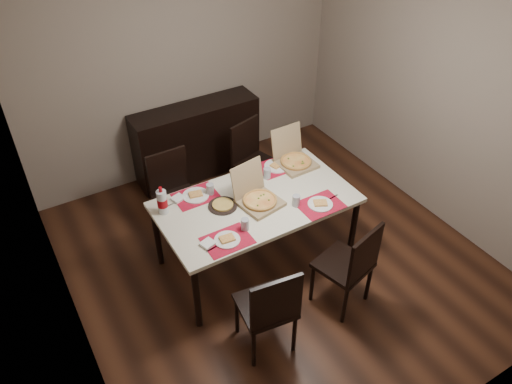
{
  "coord_description": "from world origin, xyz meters",
  "views": [
    {
      "loc": [
        -1.99,
        -2.94,
        3.62
      ],
      "look_at": [
        -0.17,
        0.11,
        0.85
      ],
      "focal_mm": 35.0,
      "sensor_mm": 36.0,
      "label": 1
    }
  ],
  "objects_px": {
    "soda_bottle": "(162,202)",
    "pizza_box_center": "(258,198)",
    "dip_bowl": "(256,184)",
    "chair_near_left": "(269,308)",
    "chair_near_right": "(351,264)",
    "dining_table": "(256,206)",
    "chair_far_right": "(253,158)",
    "chair_far_left": "(174,191)",
    "sideboard": "(197,140)"
  },
  "relations": [
    {
      "from": "chair_near_left",
      "to": "pizza_box_center",
      "type": "distance_m",
      "value": 1.06
    },
    {
      "from": "sideboard",
      "to": "chair_near_left",
      "type": "relative_size",
      "value": 1.61
    },
    {
      "from": "chair_near_left",
      "to": "chair_near_right",
      "type": "xyz_separation_m",
      "value": [
        0.85,
        0.04,
        0.0
      ]
    },
    {
      "from": "dining_table",
      "to": "chair_far_left",
      "type": "xyz_separation_m",
      "value": [
        -0.49,
        0.81,
        -0.17
      ]
    },
    {
      "from": "dining_table",
      "to": "chair_far_right",
      "type": "bearing_deg",
      "value": 61.35
    },
    {
      "from": "dining_table",
      "to": "chair_near_left",
      "type": "xyz_separation_m",
      "value": [
        -0.44,
        -0.95,
        -0.17
      ]
    },
    {
      "from": "dining_table",
      "to": "pizza_box_center",
      "type": "height_order",
      "value": "pizza_box_center"
    },
    {
      "from": "chair_far_right",
      "to": "chair_near_right",
      "type": "bearing_deg",
      "value": -93.1
    },
    {
      "from": "sideboard",
      "to": "dining_table",
      "type": "relative_size",
      "value": 0.83
    },
    {
      "from": "sideboard",
      "to": "pizza_box_center",
      "type": "bearing_deg",
      "value": -95.72
    },
    {
      "from": "chair_far_left",
      "to": "sideboard",
      "type": "bearing_deg",
      "value": 52.63
    },
    {
      "from": "pizza_box_center",
      "to": "soda_bottle",
      "type": "relative_size",
      "value": 1.6
    },
    {
      "from": "chair_near_right",
      "to": "chair_far_right",
      "type": "bearing_deg",
      "value": 86.9
    },
    {
      "from": "dining_table",
      "to": "soda_bottle",
      "type": "bearing_deg",
      "value": 160.48
    },
    {
      "from": "sideboard",
      "to": "chair_far_left",
      "type": "bearing_deg",
      "value": -127.37
    },
    {
      "from": "sideboard",
      "to": "dip_bowl",
      "type": "xyz_separation_m",
      "value": [
        -0.05,
        -1.46,
        0.31
      ]
    },
    {
      "from": "chair_far_right",
      "to": "chair_far_left",
      "type": "bearing_deg",
      "value": -173.16
    },
    {
      "from": "pizza_box_center",
      "to": "dip_bowl",
      "type": "xyz_separation_m",
      "value": [
        0.12,
        0.23,
        -0.04
      ]
    },
    {
      "from": "sideboard",
      "to": "chair_far_left",
      "type": "xyz_separation_m",
      "value": [
        -0.66,
        -0.86,
        0.06
      ]
    },
    {
      "from": "sideboard",
      "to": "pizza_box_center",
      "type": "relative_size",
      "value": 3.4
    },
    {
      "from": "chair_near_left",
      "to": "soda_bottle",
      "type": "distance_m",
      "value": 1.32
    },
    {
      "from": "chair_far_left",
      "to": "chair_far_right",
      "type": "height_order",
      "value": "same"
    },
    {
      "from": "chair_near_left",
      "to": "chair_far_left",
      "type": "height_order",
      "value": "same"
    },
    {
      "from": "sideboard",
      "to": "chair_near_left",
      "type": "distance_m",
      "value": 2.68
    },
    {
      "from": "sideboard",
      "to": "chair_near_right",
      "type": "bearing_deg",
      "value": -84.72
    },
    {
      "from": "dining_table",
      "to": "chair_near_right",
      "type": "height_order",
      "value": "chair_near_right"
    },
    {
      "from": "chair_far_left",
      "to": "chair_far_right",
      "type": "relative_size",
      "value": 1.0
    },
    {
      "from": "dining_table",
      "to": "dip_bowl",
      "type": "relative_size",
      "value": 16.52
    },
    {
      "from": "dining_table",
      "to": "chair_near_left",
      "type": "height_order",
      "value": "chair_near_left"
    },
    {
      "from": "dip_bowl",
      "to": "soda_bottle",
      "type": "distance_m",
      "value": 0.92
    },
    {
      "from": "sideboard",
      "to": "dining_table",
      "type": "bearing_deg",
      "value": -95.79
    },
    {
      "from": "sideboard",
      "to": "dining_table",
      "type": "height_order",
      "value": "sideboard"
    },
    {
      "from": "sideboard",
      "to": "chair_far_left",
      "type": "relative_size",
      "value": 1.61
    },
    {
      "from": "chair_near_left",
      "to": "chair_far_right",
      "type": "distance_m",
      "value": 2.1
    },
    {
      "from": "dining_table",
      "to": "dip_bowl",
      "type": "bearing_deg",
      "value": 59.12
    },
    {
      "from": "chair_far_left",
      "to": "pizza_box_center",
      "type": "xyz_separation_m",
      "value": [
        0.49,
        -0.84,
        0.29
      ]
    },
    {
      "from": "dining_table",
      "to": "chair_near_right",
      "type": "xyz_separation_m",
      "value": [
        0.41,
        -0.9,
        -0.17
      ]
    },
    {
      "from": "chair_far_left",
      "to": "chair_far_right",
      "type": "bearing_deg",
      "value": 6.84
    },
    {
      "from": "dining_table",
      "to": "pizza_box_center",
      "type": "distance_m",
      "value": 0.13
    },
    {
      "from": "dining_table",
      "to": "soda_bottle",
      "type": "distance_m",
      "value": 0.86
    },
    {
      "from": "soda_bottle",
      "to": "pizza_box_center",
      "type": "bearing_deg",
      "value": -21.52
    },
    {
      "from": "pizza_box_center",
      "to": "soda_bottle",
      "type": "bearing_deg",
      "value": 158.48
    },
    {
      "from": "chair_near_left",
      "to": "soda_bottle",
      "type": "height_order",
      "value": "soda_bottle"
    },
    {
      "from": "chair_far_left",
      "to": "pizza_box_center",
      "type": "bearing_deg",
      "value": -59.91
    },
    {
      "from": "dining_table",
      "to": "chair_far_right",
      "type": "xyz_separation_m",
      "value": [
        0.51,
        0.93,
        -0.17
      ]
    },
    {
      "from": "chair_near_left",
      "to": "chair_far_right",
      "type": "bearing_deg",
      "value": 63.15
    },
    {
      "from": "chair_near_left",
      "to": "chair_near_right",
      "type": "bearing_deg",
      "value": 2.82
    },
    {
      "from": "chair_near_left",
      "to": "chair_far_left",
      "type": "xyz_separation_m",
      "value": [
        -0.04,
        1.75,
        0.0
      ]
    },
    {
      "from": "chair_near_left",
      "to": "chair_far_right",
      "type": "height_order",
      "value": "same"
    },
    {
      "from": "soda_bottle",
      "to": "chair_far_right",
      "type": "bearing_deg",
      "value": 26.5
    }
  ]
}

